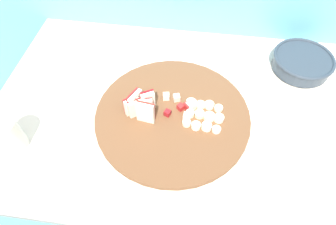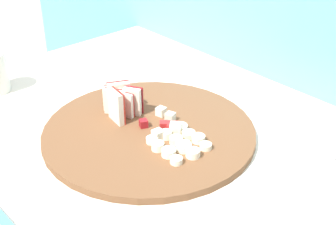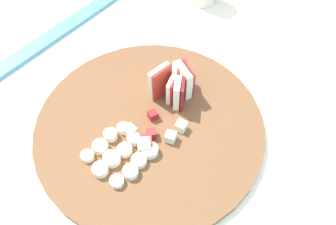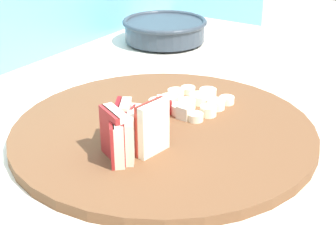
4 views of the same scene
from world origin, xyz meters
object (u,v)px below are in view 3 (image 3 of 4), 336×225
cutting_board (150,125)px  apple_wedge_fan (176,83)px  banana_slice_rows (120,153)px  apple_dice_pile (151,135)px

cutting_board → apple_wedge_fan: 0.09m
cutting_board → banana_slice_rows: banana_slice_rows is taller
cutting_board → apple_dice_pile: apple_dice_pile is taller
apple_wedge_fan → cutting_board: bearing=3.5°
apple_dice_pile → banana_slice_rows: apple_dice_pile is taller
cutting_board → apple_dice_pile: 0.04m
apple_dice_pile → banana_slice_rows: 0.06m
cutting_board → apple_dice_pile: bearing=46.1°
apple_wedge_fan → apple_dice_pile: size_ratio=0.90×
apple_wedge_fan → apple_dice_pile: 0.12m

